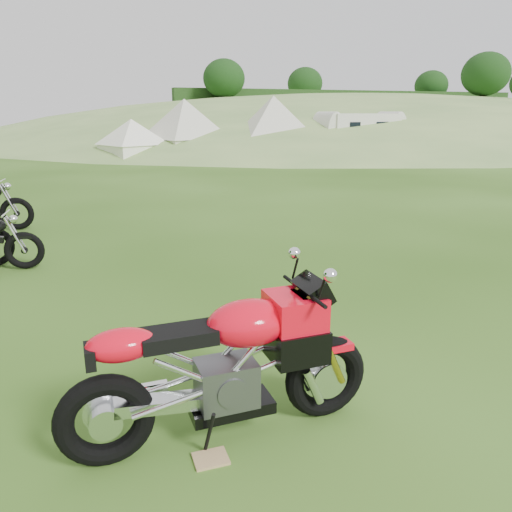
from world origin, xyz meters
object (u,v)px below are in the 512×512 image
object	(u,v)px
sport_motorcycle	(223,355)
caravan	(359,134)
tent_mid	(185,130)
tent_left	(132,137)
plywood_board	(211,459)
tent_right	(273,129)

from	to	relation	value
sport_motorcycle	caravan	bearing A→B (deg)	56.34
tent_mid	caravan	xyz separation A→B (m)	(9.02, -2.30, -0.27)
tent_left	caravan	bearing A→B (deg)	-32.14
tent_mid	caravan	size ratio (longest dim) A/B	0.67
sport_motorcycle	tent_left	bearing A→B (deg)	84.59
caravan	tent_left	bearing A→B (deg)	169.75
tent_left	caravan	distance (m)	11.94
plywood_board	tent_left	bearing A→B (deg)	85.44
plywood_board	tent_mid	world-z (taller)	tent_mid
caravan	tent_mid	bearing A→B (deg)	162.85
tent_right	sport_motorcycle	bearing A→B (deg)	-108.54
plywood_board	caravan	xyz separation A→B (m)	(13.67, 21.47, 1.13)
tent_right	caravan	bearing A→B (deg)	-9.00
sport_motorcycle	tent_mid	xyz separation A→B (m)	(4.49, 23.55, 0.75)
plywood_board	tent_left	distance (m)	23.11
tent_left	tent_mid	size ratio (longest dim) A/B	0.78
plywood_board	tent_mid	size ratio (longest dim) A/B	0.07
tent_right	caravan	world-z (taller)	tent_right
tent_left	tent_right	bearing A→B (deg)	-28.98
plywood_board	caravan	world-z (taller)	caravan
tent_left	tent_right	distance (m)	7.29
sport_motorcycle	caravan	distance (m)	25.18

